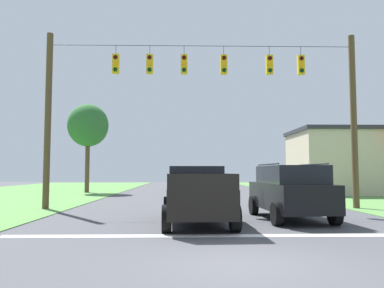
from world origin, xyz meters
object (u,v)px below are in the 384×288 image
at_px(pickup_truck, 196,195).
at_px(suv_black, 290,191).
at_px(overhead_signal_span, 203,107).
at_px(roadside_store, 381,161).
at_px(distant_car_crossing_white, 309,184).
at_px(tree_roadside_right, 88,126).

xyz_separation_m(pickup_truck, suv_black, (3.50, 0.98, 0.09)).
bearing_deg(overhead_signal_span, roadside_store, 39.12).
relative_size(overhead_signal_span, distant_car_crossing_white, 3.46).
xyz_separation_m(distant_car_crossing_white, tree_roadside_right, (-17.87, 2.83, 4.86)).
distance_m(distant_car_crossing_white, roadside_store, 6.46).
bearing_deg(pickup_truck, tree_roadside_right, 114.14).
height_order(overhead_signal_span, distant_car_crossing_white, overhead_signal_span).
height_order(tree_roadside_right, roadside_store, tree_roadside_right).
bearing_deg(roadside_store, suv_black, -126.43).
distance_m(distant_car_crossing_white, tree_roadside_right, 18.73).
xyz_separation_m(pickup_truck, distant_car_crossing_white, (9.27, 16.35, -0.18)).
height_order(suv_black, roadside_store, roadside_store).
distance_m(suv_black, roadside_store, 20.15).
bearing_deg(overhead_signal_span, tree_roadside_right, 122.70).
xyz_separation_m(suv_black, tree_roadside_right, (-12.09, 18.20, 4.59)).
relative_size(overhead_signal_span, tree_roadside_right, 2.00).
relative_size(overhead_signal_span, roadside_store, 1.07).
distance_m(suv_black, distant_car_crossing_white, 16.42).
xyz_separation_m(overhead_signal_span, distant_car_crossing_white, (8.77, 11.34, -4.09)).
bearing_deg(suv_black, roadside_store, 53.57).
distance_m(tree_roadside_right, roadside_store, 24.30).
bearing_deg(distant_car_crossing_white, overhead_signal_span, -127.70).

